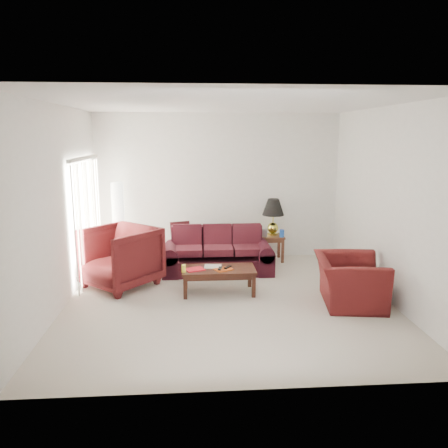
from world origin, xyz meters
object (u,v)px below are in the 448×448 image
Objects in this scene: armchair_left at (119,257)px; coffee_table at (219,281)px; sofa at (218,251)px; end_table at (271,248)px; armchair_right at (349,281)px; floor_lamp at (119,224)px.

armchair_left is 0.96× the size of coffee_table.
coffee_table is (-0.05, -1.10, -0.21)m from sofa.
armchair_right is (0.77, -2.43, 0.10)m from end_table.
sofa is 2.57m from armchair_right.
armchair_left is at bearing 82.19° from armchair_right.
coffee_table is at bearing 26.47° from armchair_left.
sofa is 2.04m from floor_lamp.
floor_lamp is 4.49m from armchair_right.
sofa is 1.85m from armchair_left.
armchair_left is at bearing 171.56° from coffee_table.
sofa reaches higher than armchair_right.
sofa is at bearing -16.90° from floor_lamp.
coffee_table is (1.87, -1.68, -0.63)m from floor_lamp.
floor_lamp is 1.47× the size of armchair_left.
floor_lamp is at bearing 159.63° from sofa.
end_table is 3.12m from floor_lamp.
armchair_left is (-2.87, -1.39, 0.25)m from end_table.
end_table is 0.32× the size of floor_lamp.
armchair_left is at bearing -162.46° from sofa.
armchair_right is 2.07m from coffee_table.
sofa is 1.83× the size of armchair_right.
armchair_left is 1.76m from coffee_table.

